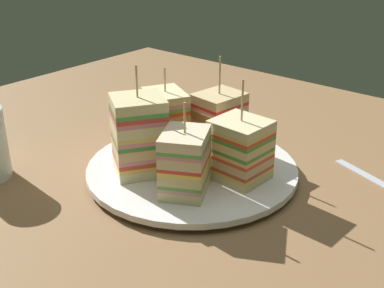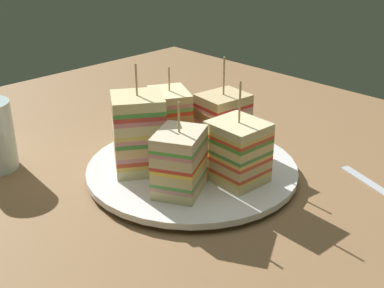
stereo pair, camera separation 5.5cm
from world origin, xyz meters
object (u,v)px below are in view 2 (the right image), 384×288
object	(u,v)px
sandwich_wedge_0	(222,122)
sandwich_wedge_1	(170,120)
plate	(192,170)
sandwich_wedge_4	(237,152)
sandwich_wedge_3	(180,162)
chip_pile	(195,160)
sandwich_wedge_2	(139,133)

from	to	relation	value
sandwich_wedge_0	sandwich_wedge_1	size ratio (longest dim) A/B	1.13
sandwich_wedge_0	plate	bearing A→B (deg)	14.37
sandwich_wedge_1	sandwich_wedge_4	world-z (taller)	sandwich_wedge_4
sandwich_wedge_3	chip_pile	xyz separation A→B (cm)	(-2.81, 5.22, -2.50)
plate	sandwich_wedge_4	world-z (taller)	sandwich_wedge_4
plate	chip_pile	bearing A→B (deg)	-12.92
sandwich_wedge_1	sandwich_wedge_4	distance (cm)	12.44
sandwich_wedge_3	chip_pile	bearing A→B (deg)	0.25
sandwich_wedge_0	sandwich_wedge_2	bearing A→B (deg)	-7.72
sandwich_wedge_2	chip_pile	distance (cm)	7.65
sandwich_wedge_0	sandwich_wedge_1	distance (cm)	6.96
plate	sandwich_wedge_4	distance (cm)	7.67
sandwich_wedge_0	chip_pile	distance (cm)	7.20
sandwich_wedge_0	sandwich_wedge_4	bearing A→B (deg)	61.49
sandwich_wedge_1	sandwich_wedge_2	size ratio (longest dim) A/B	0.83
sandwich_wedge_2	sandwich_wedge_3	bearing A→B (deg)	-58.54
plate	chip_pile	world-z (taller)	chip_pile
plate	sandwich_wedge_1	xyz separation A→B (cm)	(-6.12, 1.92, 4.52)
sandwich_wedge_1	sandwich_wedge_4	size ratio (longest dim) A/B	0.91
sandwich_wedge_1	sandwich_wedge_2	bearing A→B (deg)	-44.43
plate	sandwich_wedge_4	xyz separation A→B (cm)	(6.29, 1.24, 4.21)
sandwich_wedge_1	plate	bearing A→B (deg)	10.48
plate	sandwich_wedge_2	world-z (taller)	sandwich_wedge_2
sandwich_wedge_1	sandwich_wedge_3	xyz separation A→B (cm)	(9.61, -7.29, -0.33)
sandwich_wedge_0	sandwich_wedge_1	bearing A→B (deg)	-42.86
chip_pile	sandwich_wedge_1	bearing A→B (deg)	163.04
sandwich_wedge_4	sandwich_wedge_2	bearing A→B (deg)	34.90
sandwich_wedge_0	sandwich_wedge_4	size ratio (longest dim) A/B	1.03
sandwich_wedge_0	sandwich_wedge_2	world-z (taller)	sandwich_wedge_2
plate	sandwich_wedge_1	bearing A→B (deg)	162.61
sandwich_wedge_1	chip_pile	distance (cm)	7.65
chip_pile	sandwich_wedge_0	bearing A→B (deg)	102.52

